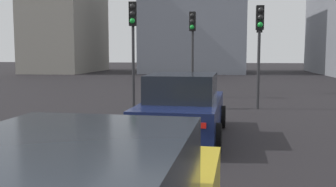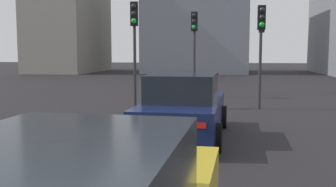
{
  "view_description": "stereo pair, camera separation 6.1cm",
  "coord_description": "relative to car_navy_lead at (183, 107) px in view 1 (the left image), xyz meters",
  "views": [
    {
      "loc": [
        -0.76,
        -1.24,
        2.16
      ],
      "look_at": [
        6.98,
        -0.12,
        1.34
      ],
      "focal_mm": 41.8,
      "sensor_mm": 36.0,
      "label": 1
    },
    {
      "loc": [
        -0.75,
        -1.3,
        2.16
      ],
      "look_at": [
        6.98,
        -0.12,
        1.34
      ],
      "focal_mm": 41.8,
      "sensor_mm": 36.0,
      "label": 2
    }
  ],
  "objects": [
    {
      "name": "traffic_light_near_left",
      "position": [
        4.9,
        2.45,
        2.14
      ],
      "size": [
        0.32,
        0.3,
        4.06
      ],
      "rotation": [
        0.0,
        0.0,
        3.25
      ],
      "color": "#2D2D30",
      "rests_on": "ground_plane"
    },
    {
      "name": "building_facade_center",
      "position": [
        32.67,
        2.22,
        5.63
      ],
      "size": [
        9.4,
        10.63,
        12.82
      ],
      "primitive_type": "cube",
      "color": "gray",
      "rests_on": "ground_plane"
    },
    {
      "name": "building_facade_right",
      "position": [
        31.72,
        16.22,
        6.93
      ],
      "size": [
        11.34,
        6.1,
        15.41
      ],
      "primitive_type": "cube",
      "color": "gray",
      "rests_on": "ground_plane"
    },
    {
      "name": "traffic_light_far_left",
      "position": [
        11.32,
        -2.81,
        2.16
      ],
      "size": [
        0.32,
        0.29,
        4.09
      ],
      "rotation": [
        0.0,
        0.0,
        3.2
      ],
      "color": "#2D2D30",
      "rests_on": "ground_plane"
    },
    {
      "name": "car_navy_lead",
      "position": [
        0.0,
        0.0,
        0.0
      ],
      "size": [
        4.61,
        2.16,
        1.63
      ],
      "rotation": [
        0.0,
        0.0,
        -0.03
      ],
      "color": "#141E4C",
      "rests_on": "ground_plane"
    },
    {
      "name": "traffic_light_near_right",
      "position": [
        8.85,
        0.49,
        2.14
      ],
      "size": [
        0.33,
        0.3,
        4.06
      ],
      "rotation": [
        0.0,
        0.0,
        3.01
      ],
      "color": "#2D2D30",
      "rests_on": "ground_plane"
    },
    {
      "name": "traffic_light_far_right",
      "position": [
        5.33,
        -2.31,
        2.03
      ],
      "size": [
        0.32,
        0.29,
        3.89
      ],
      "rotation": [
        0.0,
        0.0,
        3.21
      ],
      "color": "#2D2D30",
      "rests_on": "ground_plane"
    }
  ]
}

